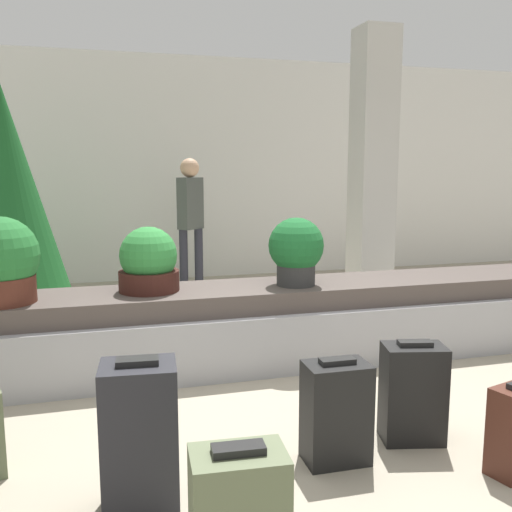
# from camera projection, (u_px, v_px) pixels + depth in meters

# --- Properties ---
(ground_plane) EXTENTS (18.00, 18.00, 0.00)m
(ground_plane) POSITION_uv_depth(u_px,v_px,m) (311.00, 427.00, 3.63)
(ground_plane) COLOR #9E937F
(back_wall) EXTENTS (18.00, 0.06, 3.20)m
(back_wall) POSITION_uv_depth(u_px,v_px,m) (184.00, 169.00, 8.29)
(back_wall) COLOR silver
(back_wall) RESTS_ON ground_plane
(carousel) EXTENTS (6.79, 0.86, 0.66)m
(carousel) POSITION_uv_depth(u_px,v_px,m) (256.00, 325.00, 4.81)
(carousel) COLOR #9E9EA3
(carousel) RESTS_ON ground_plane
(pillar) EXTENTS (0.43, 0.43, 3.20)m
(pillar) POSITION_uv_depth(u_px,v_px,m) (372.00, 170.00, 6.66)
(pillar) COLOR beige
(pillar) RESTS_ON ground_plane
(suitcase_2) EXTENTS (0.41, 0.31, 0.62)m
(suitcase_2) POSITION_uv_depth(u_px,v_px,m) (413.00, 393.00, 3.41)
(suitcase_2) COLOR black
(suitcase_2) RESTS_ON ground_plane
(suitcase_3) EXTENTS (0.38, 0.31, 0.76)m
(suitcase_3) POSITION_uv_depth(u_px,v_px,m) (140.00, 437.00, 2.70)
(suitcase_3) COLOR #232328
(suitcase_3) RESTS_ON ground_plane
(suitcase_5) EXTENTS (0.36, 0.25, 0.60)m
(suitcase_5) POSITION_uv_depth(u_px,v_px,m) (336.00, 412.00, 3.17)
(suitcase_5) COLOR black
(suitcase_5) RESTS_ON ground_plane
(potted_plant_0) EXTENTS (0.56, 0.56, 0.63)m
(potted_plant_0) POSITION_uv_depth(u_px,v_px,m) (0.00, 262.00, 4.11)
(potted_plant_0) COLOR #4C2319
(potted_plant_0) RESTS_ON carousel
(potted_plant_1) EXTENTS (0.46, 0.46, 0.57)m
(potted_plant_1) POSITION_uv_depth(u_px,v_px,m) (296.00, 250.00, 4.73)
(potted_plant_1) COLOR #2D2D2D
(potted_plant_1) RESTS_ON carousel
(potted_plant_2) EXTENTS (0.48, 0.48, 0.52)m
(potted_plant_2) POSITION_uv_depth(u_px,v_px,m) (149.00, 262.00, 4.52)
(potted_plant_2) COLOR #381914
(potted_plant_2) RESTS_ON carousel
(traveler_0) EXTENTS (0.36, 0.34, 1.74)m
(traveler_0) POSITION_uv_depth(u_px,v_px,m) (190.00, 212.00, 7.37)
(traveler_0) COLOR #282833
(traveler_0) RESTS_ON ground_plane
(decorated_tree) EXTENTS (1.31, 1.31, 2.57)m
(decorated_tree) POSITION_uv_depth(u_px,v_px,m) (5.00, 191.00, 6.11)
(decorated_tree) COLOR #4C331E
(decorated_tree) RESTS_ON ground_plane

